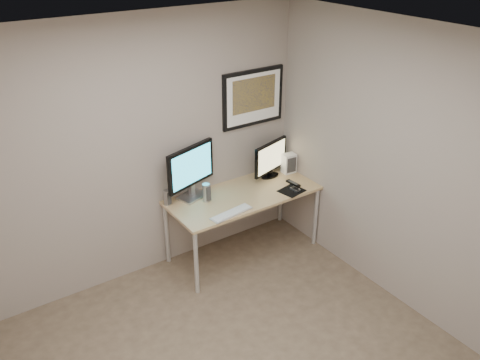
% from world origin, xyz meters
% --- Properties ---
extents(room, '(3.60, 3.60, 3.60)m').
position_xyz_m(room, '(0.00, 0.45, 1.64)').
color(room, white).
rests_on(room, ground).
extents(desk, '(1.60, 0.70, 0.73)m').
position_xyz_m(desk, '(1.00, 1.35, 0.66)').
color(desk, tan).
rests_on(desk, floor).
extents(framed_art, '(0.75, 0.04, 0.60)m').
position_xyz_m(framed_art, '(1.35, 1.68, 1.62)').
color(framed_art, black).
rests_on(framed_art, room).
extents(monitor_large, '(0.60, 0.28, 0.56)m').
position_xyz_m(monitor_large, '(0.53, 1.59, 1.04)').
color(monitor_large, '#A7A7AC').
rests_on(monitor_large, desk).
extents(monitor_tv, '(0.51, 0.18, 0.41)m').
position_xyz_m(monitor_tv, '(1.48, 1.52, 0.95)').
color(monitor_tv, black).
rests_on(monitor_tv, desk).
extents(speaker_left, '(0.08, 0.08, 0.16)m').
position_xyz_m(speaker_left, '(0.24, 1.59, 0.81)').
color(speaker_left, '#A7A7AC').
rests_on(speaker_left, desk).
extents(speaker_right, '(0.08, 0.08, 0.19)m').
position_xyz_m(speaker_right, '(0.61, 1.44, 0.83)').
color(speaker_right, '#A7A7AC').
rests_on(speaker_right, desk).
extents(keyboard, '(0.47, 0.18, 0.02)m').
position_xyz_m(keyboard, '(0.68, 1.08, 0.74)').
color(keyboard, silver).
rests_on(keyboard, desk).
extents(mousepad, '(0.28, 0.26, 0.00)m').
position_xyz_m(mousepad, '(1.46, 1.12, 0.73)').
color(mousepad, black).
rests_on(mousepad, desk).
extents(mouse, '(0.07, 0.10, 0.03)m').
position_xyz_m(mouse, '(1.50, 1.11, 0.75)').
color(mouse, black).
rests_on(mouse, mousepad).
extents(remote, '(0.06, 0.19, 0.02)m').
position_xyz_m(remote, '(1.57, 1.23, 0.74)').
color(remote, black).
rests_on(remote, desk).
extents(fan_unit, '(0.15, 0.12, 0.22)m').
position_xyz_m(fan_unit, '(1.72, 1.49, 0.84)').
color(fan_unit, white).
rests_on(fan_unit, desk).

